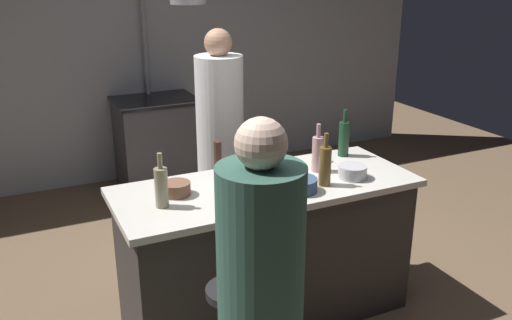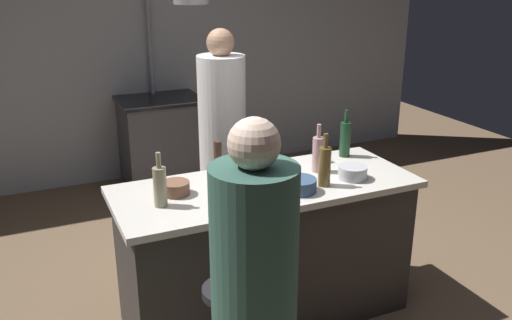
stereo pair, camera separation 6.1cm
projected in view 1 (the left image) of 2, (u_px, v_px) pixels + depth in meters
The scene contains 18 objects.
ground_plane at pixel (266, 313), 3.54m from camera, with size 9.00×9.00×0.00m, color brown.
back_wall at pixel (142, 51), 5.53m from camera, with size 6.40×0.16×2.60m, color #9EA3A8.
kitchen_island at pixel (266, 251), 3.39m from camera, with size 1.80×0.72×0.90m.
stove_range at pixel (158, 142), 5.48m from camera, with size 0.80×0.64×0.89m.
chef at pixel (221, 149), 4.21m from camera, with size 0.36×0.36×1.69m.
overhead_pot_rack at pixel (168, 21), 4.61m from camera, with size 0.87×1.41×2.17m.
cutting_board at pixel (271, 176), 3.33m from camera, with size 0.32×0.22×0.02m, color #997047.
pepper_mill at pixel (218, 158), 3.36m from camera, with size 0.05×0.05×0.21m, color #382319.
wine_bottle_rose at pixel (318, 153), 3.40m from camera, with size 0.07×0.07×0.31m.
wine_bottle_amber at pixel (325, 165), 3.18m from camera, with size 0.07×0.07×0.32m.
wine_bottle_white at pixel (161, 187), 2.89m from camera, with size 0.07×0.07×0.30m.
wine_bottle_dark at pixel (238, 178), 2.99m from camera, with size 0.07×0.07×0.31m.
wine_bottle_green at pixel (344, 138), 3.68m from camera, with size 0.07×0.07×0.32m.
wine_glass_near_left_guest at pixel (320, 146), 3.58m from camera, with size 0.07×0.07×0.15m.
wine_glass_near_right_guest at pixel (227, 164), 3.26m from camera, with size 0.07×0.07×0.15m.
mixing_bowl_blue at pixel (300, 185), 3.12m from camera, with size 0.20×0.20×0.08m, color #334C6B.
mixing_bowl_steel at pixel (352, 172), 3.32m from camera, with size 0.17×0.17×0.08m, color #B7B7BC.
mixing_bowl_wooden at pixel (176, 189), 3.07m from camera, with size 0.16×0.16×0.07m, color brown.
Camera 1 is at (-1.34, -2.69, 2.12)m, focal length 38.53 mm.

